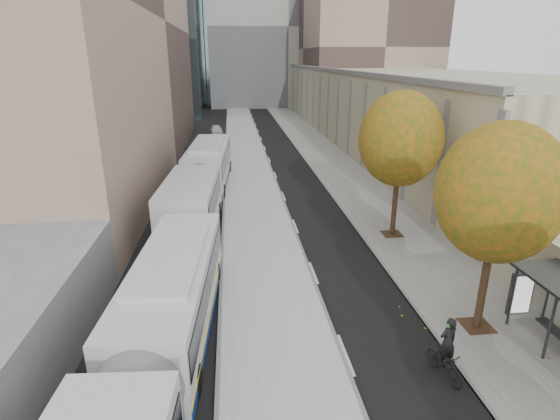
{
  "coord_description": "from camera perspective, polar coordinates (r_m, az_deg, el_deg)",
  "views": [
    {
      "loc": [
        -5.22,
        -0.03,
        9.54
      ],
      "look_at": [
        -3.02,
        19.92,
        2.5
      ],
      "focal_mm": 28.0,
      "sensor_mm": 36.0,
      "label": 1
    }
  ],
  "objects": [
    {
      "name": "sidewalk",
      "position": [
        37.48,
        8.38,
        4.43
      ],
      "size": [
        4.75,
        150.0,
        0.08
      ],
      "primitive_type": "cube",
      "color": "gray",
      "rests_on": "ground"
    },
    {
      "name": "building_midrise",
      "position": [
        44.62,
        -31.26,
        20.55
      ],
      "size": [
        24.0,
        46.0,
        25.0
      ],
      "primitive_type": "cube",
      "color": "gray",
      "rests_on": "ground"
    },
    {
      "name": "tree_d",
      "position": [
        24.08,
        15.48,
        8.9
      ],
      "size": [
        4.4,
        4.4,
        7.6
      ],
      "color": "black",
      "rests_on": "sidewalk"
    },
    {
      "name": "bus_platform",
      "position": [
        36.31,
        -3.97,
        4.17
      ],
      "size": [
        4.25,
        150.0,
        0.15
      ],
      "primitive_type": "cube",
      "color": "#A7A7A7",
      "rests_on": "ground"
    },
    {
      "name": "building_far_block",
      "position": [
        96.84,
        0.39,
        22.56
      ],
      "size": [
        30.0,
        18.0,
        30.0
      ],
      "primitive_type": "cube",
      "color": "#ACA49C",
      "rests_on": "ground"
    },
    {
      "name": "bus_near",
      "position": [
        13.23,
        -16.75,
        -18.68
      ],
      "size": [
        3.61,
        17.36,
        2.87
      ],
      "rotation": [
        0.0,
        0.0,
        -0.06
      ],
      "color": "silver",
      "rests_on": "ground"
    },
    {
      "name": "tree_c",
      "position": [
        16.31,
        26.75,
        1.97
      ],
      "size": [
        4.2,
        4.2,
        7.28
      ],
      "color": "black",
      "rests_on": "sidewalk"
    },
    {
      "name": "bus_far",
      "position": [
        30.45,
        -10.04,
        4.15
      ],
      "size": [
        3.86,
        19.07,
        3.16
      ],
      "rotation": [
        0.0,
        0.0,
        -0.06
      ],
      "color": "silver",
      "rests_on": "ground"
    },
    {
      "name": "distant_car",
      "position": [
        58.29,
        -8.32,
        10.31
      ],
      "size": [
        1.87,
        3.72,
        1.22
      ],
      "primitive_type": "imported",
      "rotation": [
        0.0,
        0.0,
        0.13
      ],
      "color": "silver",
      "rests_on": "ground"
    },
    {
      "name": "cyclist",
      "position": [
        15.17,
        20.81,
        -17.35
      ],
      "size": [
        0.86,
        1.73,
        2.13
      ],
      "rotation": [
        0.0,
        0.0,
        0.24
      ],
      "color": "black",
      "rests_on": "ground"
    },
    {
      "name": "building_tan",
      "position": [
        67.53,
        11.96,
        14.22
      ],
      "size": [
        18.0,
        92.0,
        8.0
      ],
      "primitive_type": "cube",
      "color": "gray",
      "rests_on": "ground"
    }
  ]
}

